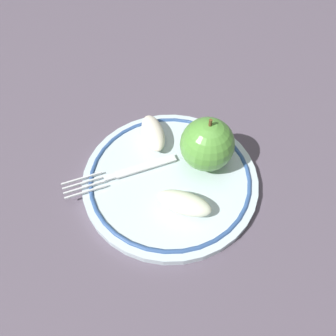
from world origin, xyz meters
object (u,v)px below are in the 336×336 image
object	(u,v)px
apple_slice_front	(153,133)
apple_red_whole	(207,144)
apple_slice_back	(184,203)
fork	(124,173)
plate	(168,179)

from	to	relation	value
apple_slice_front	apple_red_whole	bearing A→B (deg)	44.80
apple_slice_back	apple_slice_front	bearing A→B (deg)	129.46
apple_red_whole	apple_slice_back	xyz separation A→B (m)	(0.07, 0.05, -0.03)
fork	apple_slice_back	bearing A→B (deg)	125.18
plate	apple_slice_back	size ratio (longest dim) A/B	3.42
fork	plate	bearing A→B (deg)	154.11
plate	fork	xyz separation A→B (m)	(0.05, -0.04, 0.01)
apple_slice_back	fork	bearing A→B (deg)	166.11
apple_slice_front	apple_slice_back	size ratio (longest dim) A/B	1.00
plate	apple_red_whole	bearing A→B (deg)	177.11
plate	apple_slice_front	world-z (taller)	apple_slice_front
apple_slice_back	fork	xyz separation A→B (m)	(0.04, -0.09, -0.01)
apple_slice_back	fork	size ratio (longest dim) A/B	0.44
plate	apple_slice_front	distance (m)	0.08
plate	apple_slice_front	size ratio (longest dim) A/B	3.42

